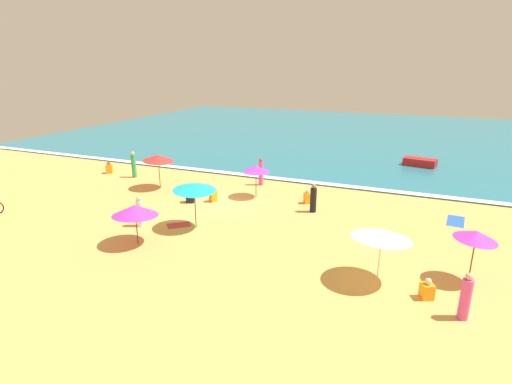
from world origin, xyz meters
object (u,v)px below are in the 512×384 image
Objects in this scene: beach_umbrella_3 at (476,235)px; beachgoer_2 at (134,165)px; beach_umbrella_1 at (158,158)px; beachgoer_8 at (307,197)px; beachgoer_5 at (109,168)px; beachgoer_7 at (313,199)px; beach_umbrella_0 at (256,169)px; beachgoer_0 at (190,197)px; small_boat_0 at (420,162)px; beach_umbrella_5 at (382,234)px; beachgoer_10 at (140,212)px; beach_umbrella_2 at (135,210)px; beachgoer_4 at (465,298)px; beachgoer_3 at (213,195)px; beach_umbrella_4 at (194,187)px; beachgoer_1 at (261,172)px; beachgoer_9 at (427,290)px.

beach_umbrella_3 is 1.11× the size of beachgoer_2.
beach_umbrella_3 is (18.36, -5.56, -0.18)m from beach_umbrella_1.
beachgoer_8 is at bearing -3.04° from beachgoer_2.
beachgoer_5 is (-5.93, 1.75, -1.71)m from beach_umbrella_1.
beach_umbrella_1 is 10.82m from beachgoer_7.
beach_umbrella_1 is at bearing -173.31° from beach_umbrella_0.
beachgoer_0 is 19.46m from small_boat_0.
beach_umbrella_1 is at bearing 155.37° from beach_umbrella_5.
beachgoer_10 is at bearing -49.25° from beachgoer_2.
beachgoer_8 is at bearing 21.52° from beachgoer_0.
beachgoer_4 is (13.68, -0.58, -0.87)m from beach_umbrella_2.
beachgoer_3 is at bearing 72.59° from beachgoer_10.
beach_umbrella_5 reaches higher than beach_umbrella_3.
beachgoer_7 is at bearing 123.91° from beach_umbrella_5.
beach_umbrella_4 reaches higher than beachgoer_4.
beachgoer_0 is at bearing 165.65° from beach_umbrella_3.
beach_umbrella_4 is at bearing 177.67° from beach_umbrella_3.
beachgoer_1 is (2.55, 5.11, 0.53)m from beachgoer_0.
beachgoer_3 is 1.21× the size of beachgoer_9.
beach_umbrella_1 is at bearing 163.14° from beach_umbrella_3.
small_boat_0 is (5.21, 13.60, -0.38)m from beachgoer_7.
beach_umbrella_4 is 1.83× the size of beachgoer_4.
beach_umbrella_4 is at bearing 18.75° from beachgoer_10.
beach_umbrella_3 is (14.05, 2.21, 0.26)m from beach_umbrella_2.
beach_umbrella_0 is at bearing 151.42° from beach_umbrella_3.
beachgoer_1 is 2.05× the size of beachgoer_5.
beach_umbrella_5 is 13.79m from beachgoer_1.
beach_umbrella_3 is 10.64m from beachgoer_8.
beachgoer_1 is 13.98m from small_boat_0.
beach_umbrella_0 reaches higher than beachgoer_0.
beach_umbrella_0 is 11.39m from beach_umbrella_5.
beach_umbrella_1 reaches higher than beachgoer_10.
beachgoer_3 is 5.70m from beachgoer_8.
beachgoer_4 is (21.40, -9.93, -0.15)m from beachgoer_2.
beach_umbrella_0 is 14.58m from beachgoer_4.
beach_umbrella_2 is at bearing -92.79° from beachgoer_3.
beach_umbrella_4 is 1.62× the size of beachgoer_1.
beachgoer_7 is at bearing 36.01° from beachgoer_10.
beach_umbrella_0 is at bearing -178.85° from beachgoer_8.
beachgoer_9 is 20.71m from small_boat_0.
beach_umbrella_2 is 1.28× the size of beachgoer_7.
beachgoer_4 is at bearing -28.65° from beachgoer_3.
beachgoer_7 is at bearing -110.94° from small_boat_0.
beach_umbrella_3 reaches higher than beach_umbrella_0.
beachgoer_1 is at bearing 73.29° from beachgoer_3.
beach_umbrella_0 is 0.71× the size of beach_umbrella_5.
beachgoer_9 is at bearing -27.84° from beachgoer_3.
beachgoer_10 is at bearing -118.01° from beach_umbrella_0.
beach_umbrella_4 is (-0.87, -5.84, 0.33)m from beach_umbrella_0.
beachgoer_9 is at bearing -22.13° from beachgoer_5.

